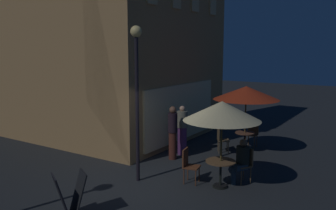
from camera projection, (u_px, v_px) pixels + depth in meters
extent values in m
plane|color=#24272A|center=(150.00, 185.00, 9.66)|extent=(60.00, 60.00, 0.00)
cube|color=tan|center=(166.00, 42.00, 13.97)|extent=(6.82, 1.81, 7.75)
cube|color=tan|center=(65.00, 42.00, 13.43)|extent=(1.81, 7.52, 7.75)
cube|color=#DDB773|center=(213.00, 3.00, 15.01)|extent=(0.55, 0.06, 0.95)
cube|color=beige|center=(182.00, 112.00, 13.59)|extent=(4.77, 0.08, 2.10)
cylinder|color=black|center=(137.00, 110.00, 9.70)|extent=(0.10, 0.10, 3.99)
sphere|color=#FBDB82|center=(136.00, 31.00, 9.38)|extent=(0.31, 0.31, 0.31)
cube|color=black|center=(78.00, 194.00, 7.84)|extent=(0.54, 0.63, 0.98)
cube|color=black|center=(61.00, 197.00, 7.68)|extent=(0.54, 0.63, 0.98)
cylinder|color=black|center=(220.00, 186.00, 9.54)|extent=(0.40, 0.40, 0.03)
cylinder|color=black|center=(220.00, 175.00, 9.49)|extent=(0.06, 0.06, 0.69)
cylinder|color=brown|center=(221.00, 161.00, 9.43)|extent=(0.80, 0.80, 0.03)
cylinder|color=black|center=(244.00, 152.00, 12.69)|extent=(0.40, 0.40, 0.03)
cylinder|color=black|center=(244.00, 143.00, 12.64)|extent=(0.06, 0.06, 0.70)
cylinder|color=brown|center=(245.00, 133.00, 12.58)|extent=(0.67, 0.67, 0.03)
cylinder|color=black|center=(220.00, 186.00, 9.54)|extent=(0.36, 0.36, 0.06)
cylinder|color=#493E1E|center=(221.00, 146.00, 9.36)|extent=(0.05, 0.05, 2.26)
cone|color=#D1C18B|center=(222.00, 111.00, 9.22)|extent=(2.01, 2.01, 0.50)
cylinder|color=black|center=(244.00, 152.00, 12.69)|extent=(0.36, 0.36, 0.06)
cylinder|color=brown|center=(245.00, 120.00, 12.51)|extent=(0.05, 0.05, 2.30)
cone|color=#A32C14|center=(246.00, 93.00, 12.36)|extent=(2.27, 2.27, 0.46)
cylinder|color=brown|center=(241.00, 177.00, 9.61)|extent=(0.03, 0.03, 0.47)
cylinder|color=brown|center=(234.00, 174.00, 9.88)|extent=(0.03, 0.03, 0.47)
cylinder|color=brown|center=(251.00, 175.00, 9.74)|extent=(0.03, 0.03, 0.47)
cylinder|color=brown|center=(243.00, 172.00, 10.02)|extent=(0.03, 0.03, 0.47)
cube|color=brown|center=(243.00, 166.00, 9.77)|extent=(0.54, 0.54, 0.04)
cube|color=brown|center=(248.00, 156.00, 9.81)|extent=(0.24, 0.35, 0.47)
cylinder|color=brown|center=(199.00, 174.00, 9.89)|extent=(0.03, 0.03, 0.44)
cylinder|color=brown|center=(196.00, 178.00, 9.58)|extent=(0.03, 0.03, 0.44)
cylinder|color=brown|center=(188.00, 173.00, 10.00)|extent=(0.03, 0.03, 0.44)
cylinder|color=brown|center=(184.00, 176.00, 9.70)|extent=(0.03, 0.03, 0.44)
cube|color=brown|center=(192.00, 167.00, 9.76)|extent=(0.49, 0.49, 0.04)
cube|color=brown|center=(185.00, 157.00, 9.78)|extent=(0.41, 0.12, 0.47)
cylinder|color=brown|center=(227.00, 145.00, 12.84)|extent=(0.03, 0.03, 0.42)
cylinder|color=brown|center=(228.00, 148.00, 12.52)|extent=(0.03, 0.03, 0.42)
cylinder|color=brown|center=(218.00, 145.00, 12.84)|extent=(0.03, 0.03, 0.42)
cylinder|color=brown|center=(219.00, 148.00, 12.53)|extent=(0.03, 0.03, 0.42)
cube|color=brown|center=(223.00, 140.00, 12.65)|extent=(0.55, 0.55, 0.04)
cube|color=brown|center=(218.00, 134.00, 12.62)|extent=(0.36, 0.24, 0.40)
cylinder|color=#543821|center=(254.00, 143.00, 13.09)|extent=(0.03, 0.03, 0.47)
cylinder|color=#543821|center=(246.00, 142.00, 13.25)|extent=(0.03, 0.03, 0.47)
cylinder|color=#543821|center=(257.00, 141.00, 13.36)|extent=(0.03, 0.03, 0.47)
cylinder|color=#543821|center=(248.00, 140.00, 13.53)|extent=(0.03, 0.03, 0.47)
cube|color=#543821|center=(251.00, 135.00, 13.27)|extent=(0.42, 0.42, 0.03)
cube|color=#543821|center=(253.00, 128.00, 13.39)|extent=(0.05, 0.41, 0.41)
cube|color=#263745|center=(238.00, 166.00, 9.71)|extent=(0.50, 0.50, 0.14)
cylinder|color=#263745|center=(233.00, 176.00, 9.68)|extent=(0.14, 0.14, 0.49)
cylinder|color=black|center=(243.00, 156.00, 9.73)|extent=(0.37, 0.37, 0.54)
sphere|color=brown|center=(243.00, 143.00, 9.67)|extent=(0.21, 0.21, 0.21)
cylinder|color=#592E68|center=(182.00, 141.00, 12.41)|extent=(0.31, 0.31, 0.96)
cylinder|color=slate|center=(182.00, 119.00, 12.29)|extent=(0.37, 0.37, 0.56)
sphere|color=tan|center=(182.00, 109.00, 12.24)|extent=(0.19, 0.19, 0.19)
cylinder|color=#4C231C|center=(173.00, 146.00, 11.88)|extent=(0.26, 0.26, 0.91)
cylinder|color=black|center=(173.00, 123.00, 11.75)|extent=(0.31, 0.31, 0.64)
sphere|color=brown|center=(173.00, 110.00, 11.69)|extent=(0.23, 0.23, 0.23)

